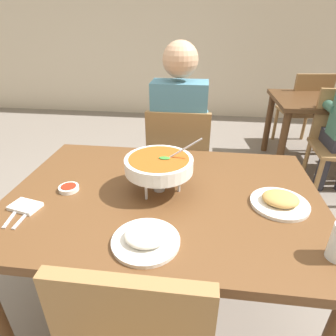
# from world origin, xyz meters

# --- Properties ---
(ground_plane) EXTENTS (16.00, 16.00, 0.00)m
(ground_plane) POSITION_xyz_m (0.00, 0.00, 0.00)
(ground_plane) COLOR gray
(cafe_rear_partition) EXTENTS (10.00, 0.10, 3.00)m
(cafe_rear_partition) POSITION_xyz_m (0.00, 3.60, 1.50)
(cafe_rear_partition) COLOR beige
(cafe_rear_partition) RESTS_ON ground_plane
(dining_table_main) EXTENTS (1.39, 0.96, 0.72)m
(dining_table_main) POSITION_xyz_m (0.00, 0.00, 0.63)
(dining_table_main) COLOR brown
(dining_table_main) RESTS_ON ground_plane
(chair_diner_main) EXTENTS (0.44, 0.44, 0.90)m
(chair_diner_main) POSITION_xyz_m (-0.00, 0.77, 0.51)
(chair_diner_main) COLOR olive
(chair_diner_main) RESTS_ON ground_plane
(diner_main) EXTENTS (0.40, 0.45, 1.31)m
(diner_main) POSITION_xyz_m (0.00, 0.80, 0.75)
(diner_main) COLOR #2D2D38
(diner_main) RESTS_ON ground_plane
(curry_bowl) EXTENTS (0.33, 0.30, 0.26)m
(curry_bowl) POSITION_xyz_m (-0.02, 0.03, 0.85)
(curry_bowl) COLOR silver
(curry_bowl) RESTS_ON dining_table_main
(rice_plate) EXTENTS (0.24, 0.24, 0.06)m
(rice_plate) POSITION_xyz_m (-0.02, -0.32, 0.74)
(rice_plate) COLOR white
(rice_plate) RESTS_ON dining_table_main
(appetizer_plate) EXTENTS (0.24, 0.24, 0.06)m
(appetizer_plate) POSITION_xyz_m (0.49, -0.03, 0.74)
(appetizer_plate) COLOR white
(appetizer_plate) RESTS_ON dining_table_main
(sauce_dish) EXTENTS (0.09, 0.09, 0.02)m
(sauce_dish) POSITION_xyz_m (-0.43, -0.03, 0.74)
(sauce_dish) COLOR white
(sauce_dish) RESTS_ON dining_table_main
(napkin_folded) EXTENTS (0.13, 0.11, 0.02)m
(napkin_folded) POSITION_xyz_m (-0.55, -0.18, 0.73)
(napkin_folded) COLOR white
(napkin_folded) RESTS_ON dining_table_main
(fork_utensil) EXTENTS (0.04, 0.17, 0.01)m
(fork_utensil) POSITION_xyz_m (-0.57, -0.23, 0.73)
(fork_utensil) COLOR silver
(fork_utensil) RESTS_ON dining_table_main
(spoon_utensil) EXTENTS (0.02, 0.17, 0.01)m
(spoon_utensil) POSITION_xyz_m (-0.52, -0.23, 0.73)
(spoon_utensil) COLOR silver
(spoon_utensil) RESTS_ON dining_table_main
(dining_table_far) EXTENTS (1.00, 0.80, 0.72)m
(dining_table_far) POSITION_xyz_m (1.36, 1.87, 0.60)
(dining_table_far) COLOR #51331C
(dining_table_far) RESTS_ON ground_plane
(chair_bg_right) EXTENTS (0.49, 0.49, 0.90)m
(chair_bg_right) POSITION_xyz_m (1.33, 2.34, 0.51)
(chair_bg_right) COLOR olive
(chair_bg_right) RESTS_ON ground_plane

